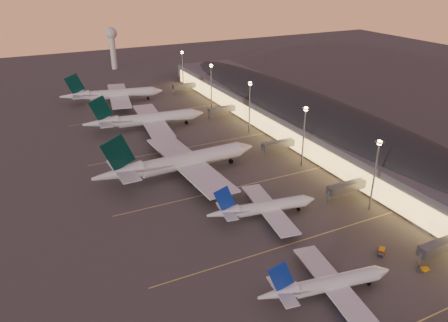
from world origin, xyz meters
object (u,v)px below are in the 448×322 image
airliner_narrow_north (263,208)px  baggage_tug_b (382,252)px  airliner_wide_near (179,162)px  airliner_wide_far (113,94)px  radar_tower (112,41)px  airliner_wide_mid (146,119)px  baggage_tug_a (423,270)px  airliner_narrow_south (326,284)px

airliner_narrow_north → baggage_tug_b: 39.20m
airliner_narrow_north → baggage_tug_b: bearing=-49.1°
airliner_narrow_north → airliner_wide_near: (-13.52, 42.16, 2.09)m
airliner_wide_far → radar_tower: bearing=85.9°
airliner_wide_mid → baggage_tug_b: bearing=-71.0°
airliner_narrow_north → baggage_tug_a: (25.41, -44.16, -3.14)m
airliner_narrow_north → airliner_wide_near: bearing=116.1°
airliner_wide_near → airliner_wide_far: (0.19, 112.81, -0.64)m
airliner_narrow_north → airliner_wide_near: airliner_wide_near is taller
airliner_wide_mid → baggage_tug_a: 148.82m
airliner_wide_mid → baggage_tug_b: airliner_wide_mid is taller
airliner_wide_near → airliner_wide_mid: size_ratio=1.11×
airliner_narrow_south → airliner_wide_near: 82.44m
airliner_narrow_south → airliner_narrow_north: size_ratio=0.96×
airliner_narrow_north → baggage_tug_b: size_ratio=9.12×
airliner_wide_near → airliner_narrow_south: bearing=-86.8°
airliner_wide_near → airliner_narrow_north: bearing=-74.9°
airliner_narrow_north → airliner_wide_far: 155.55m
radar_tower → airliner_wide_mid: bearing=-97.4°
airliner_wide_far → airliner_wide_mid: bearing=-75.9°
airliner_narrow_south → airliner_narrow_north: 40.13m
airliner_wide_near → airliner_wide_far: size_ratio=1.13×
airliner_wide_near → baggage_tug_a: airliner_wide_near is taller
airliner_wide_near → radar_tower: (23.34, 205.68, 16.21)m
airliner_narrow_north → airliner_wide_far: airliner_wide_far is taller
airliner_wide_near → baggage_tug_b: 82.84m
airliner_wide_far → baggage_tug_b: (34.34, -187.94, -4.46)m
airliner_wide_near → radar_tower: 207.63m
airliner_narrow_south → radar_tower: radar_tower is taller
radar_tower → airliner_narrow_south: bearing=-93.0°
baggage_tug_b → baggage_tug_a: bearing=-106.7°
airliner_narrow_south → airliner_narrow_north: (5.09, 39.81, 0.13)m
baggage_tug_a → airliner_narrow_south: bearing=-167.6°
airliner_wide_far → baggage_tug_b: 191.10m
airliner_wide_mid → airliner_wide_far: size_ratio=1.02×
airliner_wide_mid → airliner_narrow_south: bearing=-82.0°
airliner_wide_far → baggage_tug_a: airliner_wide_far is taller
airliner_narrow_north → airliner_narrow_south: bearing=-88.9°
baggage_tug_a → baggage_tug_b: baggage_tug_b is taller
airliner_wide_far → baggage_tug_a: 202.92m
airliner_narrow_north → baggage_tug_a: 51.05m
airliner_wide_near → baggage_tug_b: (34.52, -75.13, -5.10)m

